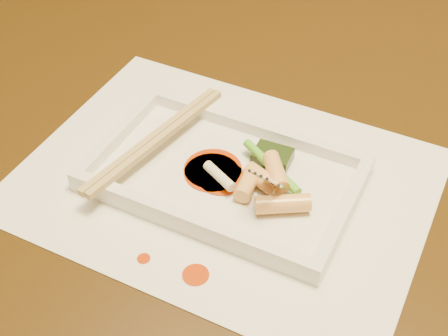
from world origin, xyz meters
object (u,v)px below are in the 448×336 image
at_px(table, 252,151).
at_px(plate_base, 224,178).
at_px(chopstick_a, 152,138).
at_px(fork, 303,128).
at_px(placemat, 224,181).

height_order(table, plate_base, plate_base).
xyz_separation_m(chopstick_a, fork, (0.15, 0.02, 0.06)).
bearing_deg(fork, plate_base, -165.58).
bearing_deg(placemat, chopstick_a, 180.00).
bearing_deg(chopstick_a, fork, 6.75).
bearing_deg(chopstick_a, placemat, 0.00).
bearing_deg(table, chopstick_a, -105.42).
relative_size(plate_base, chopstick_a, 1.31).
relative_size(table, plate_base, 5.38).
bearing_deg(fork, placemat, -165.58).
bearing_deg(plate_base, placemat, 0.00).
distance_m(plate_base, chopstick_a, 0.08).
height_order(table, chopstick_a, chopstick_a).
bearing_deg(placemat, plate_base, 0.00).
relative_size(chopstick_a, fork, 1.42).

